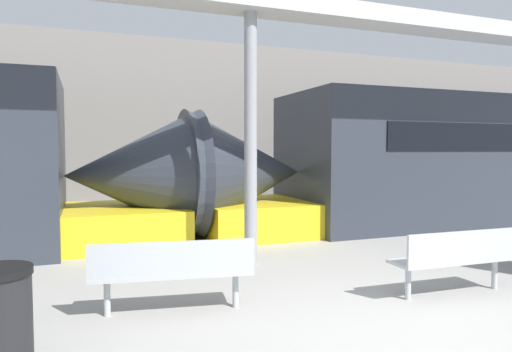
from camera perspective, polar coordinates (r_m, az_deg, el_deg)
ground_plane at (r=4.78m, az=17.94°, el=-19.04°), size 60.00×60.00×0.00m
station_wall at (r=13.60m, az=-8.79°, el=6.16°), size 56.00×0.20×5.00m
bench_near at (r=5.17m, az=-10.33°, el=-11.33°), size 1.81×0.71×0.83m
bench_far at (r=6.22m, az=23.96°, el=-9.08°), size 1.69×0.49×0.83m
support_column_near at (r=7.15m, az=-0.68°, el=4.56°), size 0.20×0.20×3.93m
canopy_beam at (r=7.50m, az=-0.69°, el=20.86°), size 28.00×0.60×0.28m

